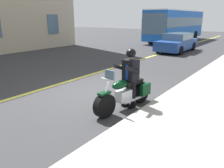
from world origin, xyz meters
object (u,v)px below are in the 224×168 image
object	(u,v)px
bus_near	(176,24)
car_silver	(177,43)
rider_main	(130,73)
motorcycle_main	(126,94)

from	to	relation	value
bus_near	car_silver	distance (m)	8.05
rider_main	car_silver	xyz separation A→B (m)	(-11.61, -2.98, -0.35)
rider_main	motorcycle_main	bearing A→B (deg)	-6.95
motorcycle_main	bus_near	distance (m)	20.14
rider_main	car_silver	distance (m)	11.99
rider_main	bus_near	xyz separation A→B (m)	(-19.00, -5.96, 0.84)
car_silver	bus_near	bearing A→B (deg)	-158.03
motorcycle_main	car_silver	bearing A→B (deg)	-165.95
car_silver	motorcycle_main	bearing A→B (deg)	14.05
rider_main	car_silver	size ratio (longest dim) A/B	0.38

